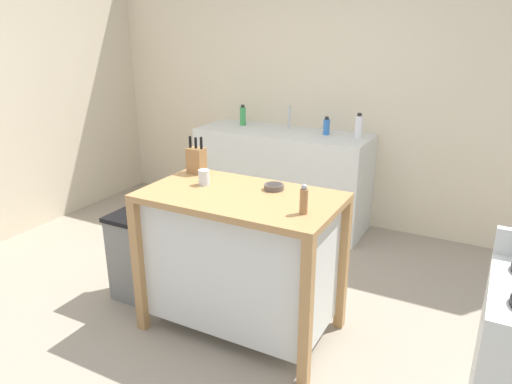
{
  "coord_description": "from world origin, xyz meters",
  "views": [
    {
      "loc": [
        1.51,
        -2.14,
        1.86
      ],
      "look_at": [
        0.2,
        0.34,
        0.87
      ],
      "focal_mm": 33.18,
      "sensor_mm": 36.0,
      "label": 1
    }
  ],
  "objects_px": {
    "bowl_ceramic_wide": "(274,187)",
    "trash_bin": "(137,257)",
    "bottle_spray_cleaner": "(359,126)",
    "sink_faucet": "(289,117)",
    "knife_block": "(196,160)",
    "kitchen_island": "(241,256)",
    "bottle_hand_soap": "(326,127)",
    "bottle_dish_soap": "(243,116)",
    "drinking_cup": "(204,177)",
    "pepper_grinder": "(304,200)"
  },
  "relations": [
    {
      "from": "bottle_dish_soap",
      "to": "sink_faucet",
      "type": "bearing_deg",
      "value": 6.44
    },
    {
      "from": "knife_block",
      "to": "trash_bin",
      "type": "height_order",
      "value": "knife_block"
    },
    {
      "from": "trash_bin",
      "to": "bottle_spray_cleaner",
      "type": "xyz_separation_m",
      "value": [
        1.02,
        1.82,
        0.7
      ]
    },
    {
      "from": "bowl_ceramic_wide",
      "to": "bottle_hand_soap",
      "type": "xyz_separation_m",
      "value": [
        -0.25,
        1.62,
        0.05
      ]
    },
    {
      "from": "bowl_ceramic_wide",
      "to": "trash_bin",
      "type": "relative_size",
      "value": 0.19
    },
    {
      "from": "pepper_grinder",
      "to": "sink_faucet",
      "type": "distance_m",
      "value": 2.19
    },
    {
      "from": "kitchen_island",
      "to": "bottle_hand_soap",
      "type": "bearing_deg",
      "value": 93.45
    },
    {
      "from": "knife_block",
      "to": "bowl_ceramic_wide",
      "type": "xyz_separation_m",
      "value": [
        0.61,
        -0.07,
        -0.07
      ]
    },
    {
      "from": "bottle_spray_cleaner",
      "to": "bowl_ceramic_wide",
      "type": "bearing_deg",
      "value": -91.57
    },
    {
      "from": "trash_bin",
      "to": "bottle_hand_soap",
      "type": "distance_m",
      "value": 2.06
    },
    {
      "from": "kitchen_island",
      "to": "knife_block",
      "type": "distance_m",
      "value": 0.72
    },
    {
      "from": "knife_block",
      "to": "trash_bin",
      "type": "distance_m",
      "value": 0.82
    },
    {
      "from": "pepper_grinder",
      "to": "bottle_dish_soap",
      "type": "bearing_deg",
      "value": 126.92
    },
    {
      "from": "kitchen_island",
      "to": "pepper_grinder",
      "type": "bearing_deg",
      "value": -13.9
    },
    {
      "from": "knife_block",
      "to": "bottle_spray_cleaner",
      "type": "relative_size",
      "value": 1.14
    },
    {
      "from": "bowl_ceramic_wide",
      "to": "pepper_grinder",
      "type": "bearing_deg",
      "value": -42.08
    },
    {
      "from": "bottle_spray_cleaner",
      "to": "sink_faucet",
      "type": "bearing_deg",
      "value": 174.41
    },
    {
      "from": "knife_block",
      "to": "sink_faucet",
      "type": "bearing_deg",
      "value": 91.58
    },
    {
      "from": "kitchen_island",
      "to": "bowl_ceramic_wide",
      "type": "distance_m",
      "value": 0.48
    },
    {
      "from": "bowl_ceramic_wide",
      "to": "trash_bin",
      "type": "height_order",
      "value": "bowl_ceramic_wide"
    },
    {
      "from": "sink_faucet",
      "to": "kitchen_island",
      "type": "bearing_deg",
      "value": -74.57
    },
    {
      "from": "drinking_cup",
      "to": "kitchen_island",
      "type": "bearing_deg",
      "value": -9.39
    },
    {
      "from": "trash_bin",
      "to": "bottle_spray_cleaner",
      "type": "height_order",
      "value": "bottle_spray_cleaner"
    },
    {
      "from": "bottle_spray_cleaner",
      "to": "bottle_hand_soap",
      "type": "bearing_deg",
      "value": -177.51
    },
    {
      "from": "kitchen_island",
      "to": "trash_bin",
      "type": "bearing_deg",
      "value": -178.46
    },
    {
      "from": "kitchen_island",
      "to": "pepper_grinder",
      "type": "distance_m",
      "value": 0.67
    },
    {
      "from": "pepper_grinder",
      "to": "bottle_hand_soap",
      "type": "distance_m",
      "value": 1.97
    },
    {
      "from": "kitchen_island",
      "to": "pepper_grinder",
      "type": "height_order",
      "value": "pepper_grinder"
    },
    {
      "from": "bowl_ceramic_wide",
      "to": "pepper_grinder",
      "type": "distance_m",
      "value": 0.41
    },
    {
      "from": "bottle_spray_cleaner",
      "to": "bottle_dish_soap",
      "type": "distance_m",
      "value": 1.18
    },
    {
      "from": "kitchen_island",
      "to": "bottle_hand_soap",
      "type": "relative_size",
      "value": 7.13
    },
    {
      "from": "sink_faucet",
      "to": "bottle_spray_cleaner",
      "type": "height_order",
      "value": "same"
    },
    {
      "from": "trash_bin",
      "to": "drinking_cup",
      "type": "bearing_deg",
      "value": 7.29
    },
    {
      "from": "kitchen_island",
      "to": "drinking_cup",
      "type": "bearing_deg",
      "value": 170.61
    },
    {
      "from": "kitchen_island",
      "to": "trash_bin",
      "type": "height_order",
      "value": "kitchen_island"
    },
    {
      "from": "bowl_ceramic_wide",
      "to": "sink_faucet",
      "type": "relative_size",
      "value": 0.55
    },
    {
      "from": "bowl_ceramic_wide",
      "to": "bottle_dish_soap",
      "type": "distance_m",
      "value": 2.0
    },
    {
      "from": "bowl_ceramic_wide",
      "to": "bottle_dish_soap",
      "type": "xyz_separation_m",
      "value": [
        -1.14,
        1.64,
        0.07
      ]
    },
    {
      "from": "trash_bin",
      "to": "bottle_dish_soap",
      "type": "height_order",
      "value": "bottle_dish_soap"
    },
    {
      "from": "kitchen_island",
      "to": "knife_block",
      "type": "height_order",
      "value": "knife_block"
    },
    {
      "from": "sink_faucet",
      "to": "bottle_spray_cleaner",
      "type": "bearing_deg",
      "value": -5.59
    },
    {
      "from": "bowl_ceramic_wide",
      "to": "bottle_dish_soap",
      "type": "relative_size",
      "value": 0.59
    },
    {
      "from": "trash_bin",
      "to": "bottle_hand_soap",
      "type": "bearing_deg",
      "value": 68.19
    },
    {
      "from": "sink_faucet",
      "to": "bottle_spray_cleaner",
      "type": "xyz_separation_m",
      "value": [
        0.7,
        -0.07,
        -0.01
      ]
    },
    {
      "from": "bottle_dish_soap",
      "to": "pepper_grinder",
      "type": "bearing_deg",
      "value": -53.08
    },
    {
      "from": "bottle_dish_soap",
      "to": "trash_bin",
      "type": "bearing_deg",
      "value": -84.82
    },
    {
      "from": "kitchen_island",
      "to": "drinking_cup",
      "type": "xyz_separation_m",
      "value": [
        -0.29,
        0.05,
        0.46
      ]
    },
    {
      "from": "sink_faucet",
      "to": "drinking_cup",
      "type": "bearing_deg",
      "value": -82.82
    },
    {
      "from": "drinking_cup",
      "to": "pepper_grinder",
      "type": "bearing_deg",
      "value": -12.16
    },
    {
      "from": "sink_faucet",
      "to": "knife_block",
      "type": "bearing_deg",
      "value": -88.42
    }
  ]
}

